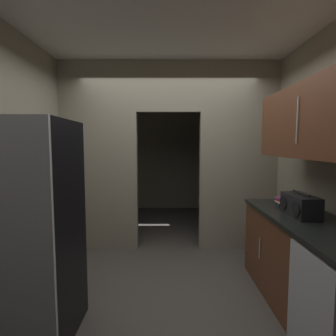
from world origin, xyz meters
TOP-DOWN VIEW (x-y plane):
  - ground at (0.00, 0.00)m, footprint 20.00×20.00m
  - kitchen_overhead_slab at (0.00, 0.40)m, footprint 3.57×6.65m
  - kitchen_partition at (0.00, 1.33)m, footprint 3.17×0.12m
  - adjoining_room_shell at (0.00, 3.10)m, footprint 3.17×2.61m
  - refrigerator at (-1.19, -0.53)m, footprint 0.84×0.72m
  - lower_cabinet_run at (1.26, -0.30)m, footprint 0.64×1.94m
  - dishwasher at (0.95, -0.84)m, footprint 0.02×0.56m
  - upper_cabinet_counterside at (1.26, -0.30)m, footprint 0.36×1.75m
  - boombox at (1.23, -0.12)m, footprint 0.21×0.43m
  - book_stack at (1.25, 0.31)m, footprint 0.13×0.15m

SIDE VIEW (x-z plane):
  - ground at x=0.00m, z-range 0.00..0.00m
  - dishwasher at x=0.95m, z-range 0.00..0.82m
  - lower_cabinet_run at x=1.26m, z-range 0.00..0.88m
  - refrigerator at x=-1.19m, z-range 0.00..1.74m
  - book_stack at x=1.25m, z-range 0.88..0.97m
  - boombox at x=1.23m, z-range 0.87..1.10m
  - adjoining_room_shell at x=0.00m, z-range 0.00..2.75m
  - kitchen_partition at x=0.00m, z-range 0.10..2.84m
  - upper_cabinet_counterside at x=1.26m, z-range 1.43..2.09m
  - kitchen_overhead_slab at x=0.00m, z-range 2.75..2.81m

